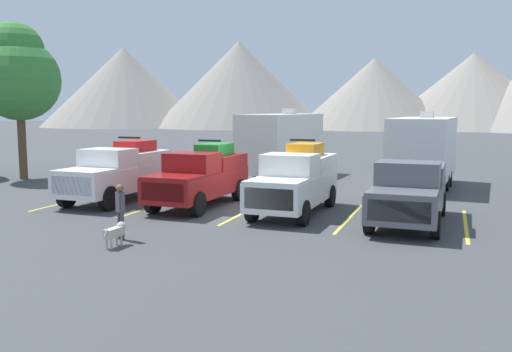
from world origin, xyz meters
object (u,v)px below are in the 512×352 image
object	(u,v)px
pickup_truck_a	(119,171)
camper_trailer_b	(423,148)
pickup_truck_c	(296,180)
camper_trailer_a	(282,142)
pickup_truck_b	(201,176)
pickup_truck_d	(409,191)
dog	(116,231)
person_a	(120,208)

from	to	relation	value
pickup_truck_a	camper_trailer_b	bearing A→B (deg)	35.10
pickup_truck_c	camper_trailer_a	bearing A→B (deg)	109.46
pickup_truck_a	pickup_truck_c	distance (m)	7.56
camper_trailer_b	pickup_truck_c	bearing A→B (deg)	-116.07
pickup_truck_b	pickup_truck_c	world-z (taller)	pickup_truck_c
pickup_truck_d	camper_trailer_a	bearing A→B (deg)	126.38
camper_trailer_b	dog	bearing A→B (deg)	-116.66
person_a	dog	size ratio (longest dim) A/B	1.74
pickup_truck_c	dog	bearing A→B (deg)	-117.41
pickup_truck_c	pickup_truck_d	size ratio (longest dim) A/B	0.98
pickup_truck_b	dog	size ratio (longest dim) A/B	5.93
pickup_truck_c	person_a	world-z (taller)	pickup_truck_c
pickup_truck_d	person_a	world-z (taller)	pickup_truck_d
camper_trailer_a	dog	distance (m)	15.99
pickup_truck_a	pickup_truck_d	bearing A→B (deg)	-3.47
pickup_truck_b	camper_trailer_b	distance (m)	11.37
pickup_truck_b	dog	world-z (taller)	pickup_truck_b
pickup_truck_d	dog	world-z (taller)	pickup_truck_d
pickup_truck_d	person_a	bearing A→B (deg)	-146.03
dog	pickup_truck_d	bearing A→B (deg)	38.63
pickup_truck_b	pickup_truck_c	bearing A→B (deg)	-2.86
camper_trailer_a	person_a	size ratio (longest dim) A/B	5.37
camper_trailer_b	person_a	bearing A→B (deg)	-118.80
pickup_truck_b	camper_trailer_b	bearing A→B (deg)	45.57
pickup_truck_d	camper_trailer_b	size ratio (longest dim) A/B	0.71
pickup_truck_b	person_a	xyz separation A→B (m)	(0.21, -5.96, -0.24)
pickup_truck_a	camper_trailer_b	size ratio (longest dim) A/B	0.70
camper_trailer_a	dog	bearing A→B (deg)	-90.12
camper_trailer_b	camper_trailer_a	bearing A→B (deg)	171.29
pickup_truck_a	pickup_truck_b	bearing A→B (deg)	1.00
pickup_truck_a	camper_trailer_a	world-z (taller)	camper_trailer_a
camper_trailer_a	pickup_truck_d	bearing A→B (deg)	-53.62
pickup_truck_c	pickup_truck_d	bearing A→B (deg)	-8.08
pickup_truck_b	person_a	size ratio (longest dim) A/B	3.41
camper_trailer_a	pickup_truck_b	bearing A→B (deg)	-93.43
person_a	camper_trailer_b	bearing A→B (deg)	61.20
person_a	pickup_truck_c	bearing A→B (deg)	57.51
pickup_truck_b	pickup_truck_d	distance (m)	7.96
pickup_truck_c	camper_trailer_a	size ratio (longest dim) A/B	0.64
camper_trailer_a	camper_trailer_b	distance (m)	7.47
person_a	camper_trailer_a	bearing A→B (deg)	88.70
camper_trailer_a	camper_trailer_b	bearing A→B (deg)	-8.71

